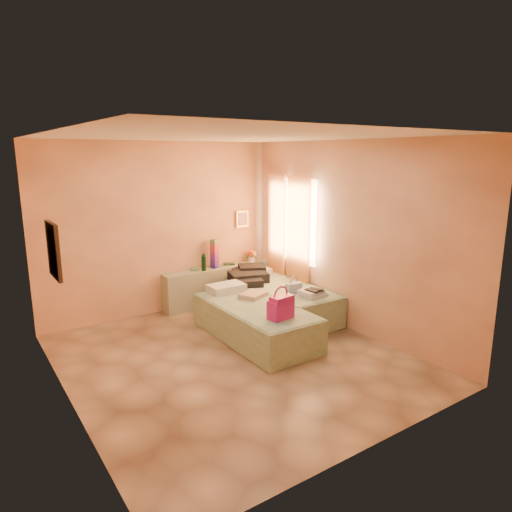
# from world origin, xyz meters

# --- Properties ---
(ground) EXTENTS (4.50, 4.50, 0.00)m
(ground) POSITION_xyz_m (0.00, 0.00, 0.00)
(ground) COLOR tan
(ground) RESTS_ON ground
(room_walls) EXTENTS (4.02, 4.51, 2.81)m
(room_walls) POSITION_xyz_m (0.21, 0.57, 1.79)
(room_walls) COLOR #FFC188
(room_walls) RESTS_ON ground
(headboard_ledge) EXTENTS (2.05, 0.30, 0.65)m
(headboard_ledge) POSITION_xyz_m (0.98, 2.10, 0.33)
(headboard_ledge) COLOR gray
(headboard_ledge) RESTS_ON ground
(bed_left) EXTENTS (0.91, 2.00, 0.50)m
(bed_left) POSITION_xyz_m (0.60, 0.40, 0.25)
(bed_left) COLOR #9FBA96
(bed_left) RESTS_ON ground
(bed_right) EXTENTS (0.91, 2.00, 0.50)m
(bed_right) POSITION_xyz_m (1.50, 0.96, 0.25)
(bed_right) COLOR #9FBA96
(bed_right) RESTS_ON ground
(water_bottle) EXTENTS (0.08, 0.08, 0.28)m
(water_bottle) POSITION_xyz_m (0.66, 2.04, 0.79)
(water_bottle) COLOR #12331A
(water_bottle) RESTS_ON headboard_ledge
(rainbow_box) EXTENTS (0.15, 0.15, 0.50)m
(rainbow_box) POSITION_xyz_m (0.91, 2.11, 0.90)
(rainbow_box) COLOR #B61675
(rainbow_box) RESTS_ON headboard_ledge
(small_dish) EXTENTS (0.17, 0.17, 0.03)m
(small_dish) POSITION_xyz_m (0.53, 2.18, 0.67)
(small_dish) COLOR #478355
(small_dish) RESTS_ON headboard_ledge
(green_book) EXTENTS (0.21, 0.18, 0.03)m
(green_book) POSITION_xyz_m (1.23, 2.17, 0.67)
(green_book) COLOR #23422A
(green_book) RESTS_ON headboard_ledge
(flower_vase) EXTENTS (0.28, 0.28, 0.27)m
(flower_vase) POSITION_xyz_m (1.67, 2.10, 0.79)
(flower_vase) COLOR white
(flower_vase) RESTS_ON headboard_ledge
(magenta_handbag) EXTENTS (0.36, 0.23, 0.31)m
(magenta_handbag) POSITION_xyz_m (0.58, -0.22, 0.66)
(magenta_handbag) COLOR #B61675
(magenta_handbag) RESTS_ON bed_left
(khaki_garment) EXTENTS (0.47, 0.43, 0.06)m
(khaki_garment) POSITION_xyz_m (0.80, 0.74, 0.53)
(khaki_garment) COLOR tan
(khaki_garment) RESTS_ON bed_left
(clothes_pile) EXTENTS (0.85, 0.85, 0.20)m
(clothes_pile) POSITION_xyz_m (1.26, 1.50, 0.60)
(clothes_pile) COLOR black
(clothes_pile) RESTS_ON bed_right
(blue_handbag) EXTENTS (0.25, 0.11, 0.16)m
(blue_handbag) POSITION_xyz_m (1.42, 0.55, 0.58)
(blue_handbag) COLOR #3F6299
(blue_handbag) RESTS_ON bed_right
(towel_stack) EXTENTS (0.38, 0.33, 0.10)m
(towel_stack) POSITION_xyz_m (1.56, 0.26, 0.55)
(towel_stack) COLOR silver
(towel_stack) RESTS_ON bed_right
(sandal_pair) EXTENTS (0.19, 0.24, 0.02)m
(sandal_pair) POSITION_xyz_m (1.54, 0.22, 0.61)
(sandal_pair) COLOR black
(sandal_pair) RESTS_ON towel_stack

